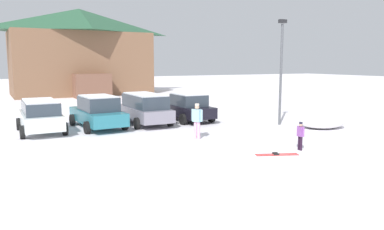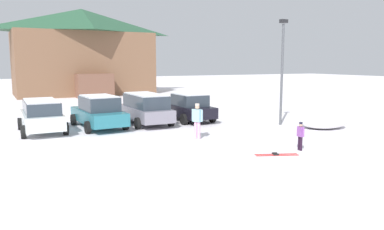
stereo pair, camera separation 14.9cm
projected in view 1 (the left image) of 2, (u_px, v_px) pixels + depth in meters
The scene contains 11 objects.
ground at pixel (241, 178), 11.70m from camera, with size 160.00×160.00×0.00m, color white.
ski_lodge at pixel (81, 51), 41.46m from camera, with size 15.27×10.07×9.37m.
parked_white_suv at pixel (40, 115), 19.03m from camera, with size 2.21×4.29×1.68m.
parked_teal_hatchback at pixel (98, 112), 20.39m from camera, with size 2.50×4.88×1.79m.
parked_grey_wagon at pixel (145, 108), 21.63m from camera, with size 2.25×4.69×1.78m.
parked_black_sedan at pixel (188, 107), 22.96m from camera, with size 2.18×4.31×1.69m.
skier_child_in_purple_jacket at pixel (300, 134), 15.26m from camera, with size 0.19×0.43×1.16m.
skier_adult_in_blue_parka at pixel (197, 119), 17.47m from camera, with size 0.39×0.57×1.67m.
pair_of_skis at pixel (277, 154), 14.55m from camera, with size 1.67×0.88×0.08m.
lamp_post at pixel (281, 67), 21.12m from camera, with size 0.44×0.24×5.93m.
plowed_snow_pile at pixel (322, 122), 20.53m from camera, with size 2.68×2.14×0.65m, color white.
Camera 1 is at (-6.47, -9.39, 3.58)m, focal length 35.00 mm.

